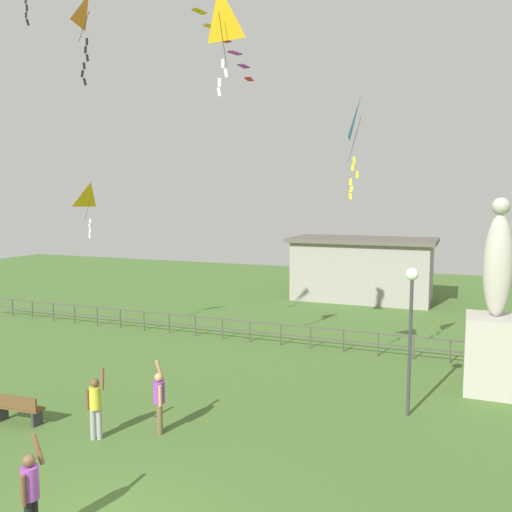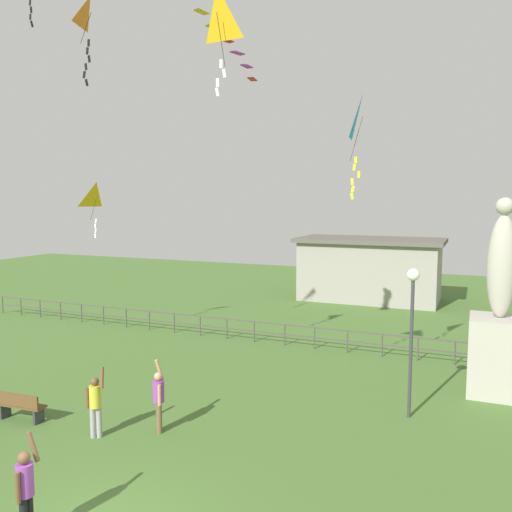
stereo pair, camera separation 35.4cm
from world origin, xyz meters
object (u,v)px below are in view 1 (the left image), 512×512
kite_5 (219,16)px  person_0 (30,491)px  kite_0 (360,122)px  kite_4 (89,16)px  lamppost (411,309)px  person_2 (159,398)px  statue_monument (495,333)px  person_3 (95,404)px  kite_3 (91,198)px  park_bench (18,408)px

kite_5 → person_0: bearing=-109.8°
person_0 → kite_0: 12.80m
person_0 → kite_5: bearing=70.2°
kite_4 → lamppost: bearing=18.4°
person_2 → statue_monument: bearing=37.9°
person_3 → kite_3: 11.40m
kite_0 → lamppost: bearing=-25.9°
person_0 → person_2: 4.86m
person_0 → kite_3: (-7.92, 11.73, 5.38)m
statue_monument → kite_0: size_ratio=2.02×
statue_monument → person_3: statue_monument is taller
lamppost → kite_4: bearing=-161.6°
park_bench → kite_5: kite_5 is taller
park_bench → kite_4: bearing=48.9°
park_bench → person_3: person_3 is taller
park_bench → kite_0: kite_0 is taller
statue_monument → kite_5: (-6.59, -6.87, 8.61)m
lamppost → person_3: lamppost is taller
park_bench → kite_5: (6.03, 0.77, 10.14)m
person_0 → kite_4: (-2.84, 5.63, 10.44)m
park_bench → kite_4: 11.24m
person_3 → person_2: bearing=35.0°
park_bench → kite_4: (1.52, 1.75, 10.99)m
person_0 → person_2: bearing=93.5°
kite_4 → person_2: bearing=-17.0°
person_2 → kite_5: 9.81m
park_bench → person_3: size_ratio=0.79×
person_2 → person_0: bearing=-86.5°
lamppost → kite_0: (-1.73, 0.84, 5.49)m
person_2 → kite_4: (-2.54, 0.78, 10.47)m
person_3 → kite_0: kite_0 is taller
kite_0 → kite_4: bearing=-151.8°
person_2 → person_3: (-1.36, -0.95, -0.02)m
kite_3 → lamppost: bearing=-13.1°
statue_monument → kite_0: (-4.12, -2.15, 6.69)m
person_0 → kite_3: 15.14m
person_0 → kite_3: bearing=124.0°
person_2 → person_3: bearing=-145.0°
person_2 → kite_5: kite_5 is taller
lamppost → kite_4: (-8.71, -2.90, 8.26)m
statue_monument → kite_4: kite_4 is taller
lamppost → person_2: 7.51m
lamppost → person_0: lamppost is taller
statue_monument → kite_4: bearing=-152.0°
person_3 → kite_0: size_ratio=0.61×
statue_monument → kite_4: 15.74m
person_3 → kite_4: size_ratio=0.79×
person_3 → kite_3: size_ratio=0.81×
lamppost → park_bench: lamppost is taller
person_0 → lamppost: bearing=55.4°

